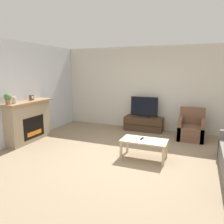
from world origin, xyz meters
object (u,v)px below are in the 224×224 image
(mantel_vase_left, at_px, (14,100))
(remote, at_px, (142,138))
(tv_stand, at_px, (144,124))
(tv, at_px, (144,108))
(armchair, at_px, (191,129))
(coffee_table, at_px, (144,142))
(fireplace, at_px, (29,121))
(potted_plant, at_px, (8,98))
(mantel_clock, at_px, (32,98))

(mantel_vase_left, xyz_separation_m, remote, (3.18, 0.50, -0.76))
(tv_stand, distance_m, tv, 0.53)
(armchair, bearing_deg, mantel_vase_left, -150.56)
(remote, bearing_deg, armchair, 68.05)
(tv_stand, height_order, coffee_table, tv_stand)
(fireplace, relative_size, potted_plant, 5.66)
(mantel_vase_left, height_order, coffee_table, mantel_vase_left)
(mantel_clock, height_order, tv, mantel_clock)
(armchair, height_order, remote, armchair)
(tv_stand, relative_size, coffee_table, 1.23)
(tv, relative_size, armchair, 0.99)
(mantel_vase_left, relative_size, mantel_clock, 1.21)
(tv_stand, distance_m, coffee_table, 2.33)
(coffee_table, bearing_deg, tv, 104.22)
(tv_stand, bearing_deg, mantel_clock, -142.08)
(mantel_vase_left, distance_m, potted_plant, 0.20)
(mantel_vase_left, distance_m, coffee_table, 3.38)
(mantel_clock, height_order, armchair, mantel_clock)
(fireplace, xyz_separation_m, armchair, (4.17, 1.89, -0.29))
(potted_plant, height_order, coffee_table, potted_plant)
(armchair, relative_size, coffee_table, 0.88)
(potted_plant, height_order, remote, potted_plant)
(tv, height_order, remote, tv)
(fireplace, distance_m, tv_stand, 3.52)
(coffee_table, bearing_deg, potted_plant, -168.90)
(fireplace, xyz_separation_m, remote, (3.20, 0.04, -0.13))
(mantel_clock, relative_size, potted_plant, 0.56)
(tv_stand, height_order, armchair, armchair)
(mantel_clock, bearing_deg, fireplace, -96.58)
(potted_plant, bearing_deg, mantel_vase_left, 90.00)
(fireplace, bearing_deg, potted_plant, -88.51)
(coffee_table, bearing_deg, armchair, 64.47)
(mantel_clock, relative_size, remote, 0.98)
(mantel_vase_left, bearing_deg, potted_plant, -90.00)
(fireplace, distance_m, tv, 3.51)
(mantel_clock, distance_m, tv_stand, 3.53)
(tv_stand, xyz_separation_m, tv, (0.00, -0.00, 0.53))
(armchair, relative_size, remote, 5.76)
(mantel_clock, relative_size, coffee_table, 0.15)
(mantel_clock, bearing_deg, coffee_table, -2.90)
(mantel_clock, xyz_separation_m, remote, (3.18, -0.11, -0.76))
(mantel_clock, relative_size, armchair, 0.17)
(tv_stand, bearing_deg, tv, -90.00)
(armchair, bearing_deg, tv_stand, 166.61)
(tv_stand, height_order, remote, remote)
(mantel_clock, bearing_deg, armchair, 22.66)
(tv_stand, bearing_deg, remote, -77.02)
(mantel_vase_left, xyz_separation_m, potted_plant, (0.00, -0.19, 0.07))
(fireplace, xyz_separation_m, tv, (2.69, 2.24, 0.19))
(tv, distance_m, armchair, 1.59)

